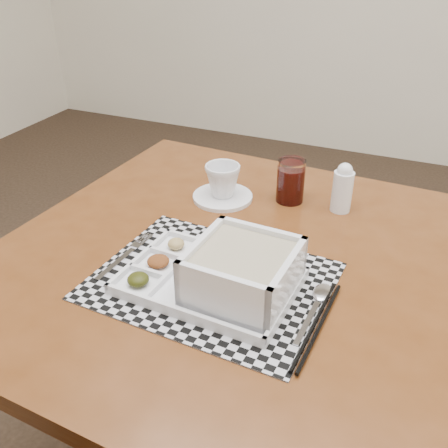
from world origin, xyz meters
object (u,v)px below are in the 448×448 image
(dining_table, at_px, (236,282))
(juice_glass, at_px, (291,182))
(cup, at_px, (223,180))
(creamer_bottle, at_px, (343,188))
(serving_tray, at_px, (233,275))

(dining_table, height_order, juice_glass, juice_glass)
(cup, distance_m, creamer_bottle, 0.29)
(creamer_bottle, bearing_deg, juice_glass, -179.71)
(juice_glass, bearing_deg, serving_tray, -88.52)
(cup, bearing_deg, creamer_bottle, 5.95)
(dining_table, bearing_deg, cup, 119.93)
(serving_tray, distance_m, juice_glass, 0.40)
(serving_tray, bearing_deg, cup, 116.17)
(dining_table, distance_m, serving_tray, 0.18)
(serving_tray, relative_size, cup, 3.79)
(serving_tray, relative_size, creamer_bottle, 2.71)
(dining_table, height_order, cup, cup)
(dining_table, relative_size, creamer_bottle, 8.40)
(dining_table, relative_size, serving_tray, 3.10)
(serving_tray, height_order, juice_glass, juice_glass)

